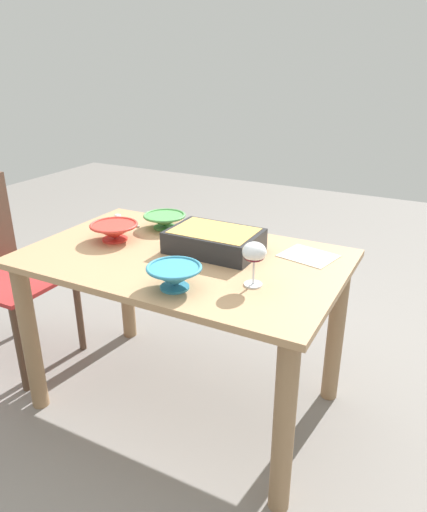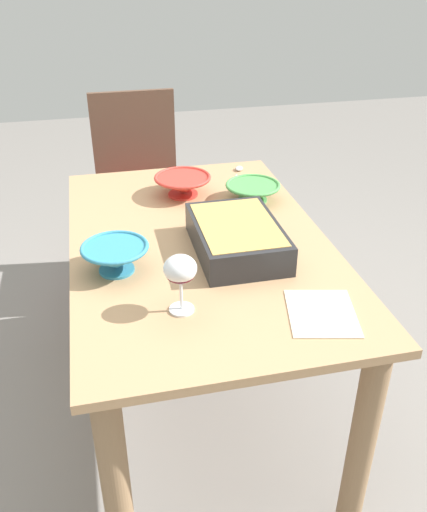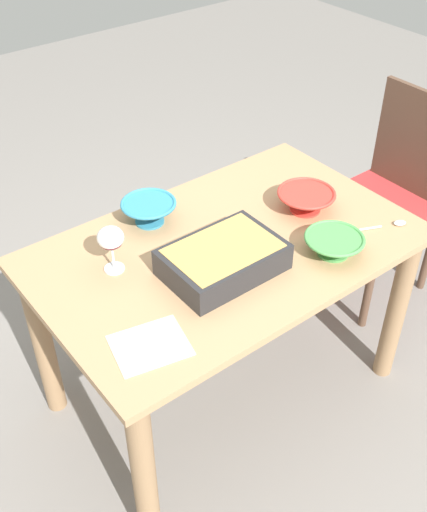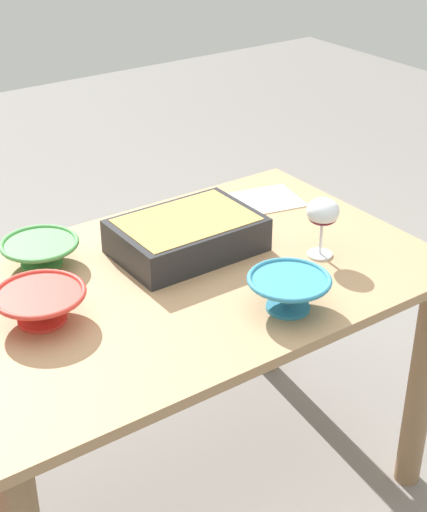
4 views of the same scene
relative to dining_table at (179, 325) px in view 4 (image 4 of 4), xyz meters
The scene contains 8 objects.
ground_plane 0.58m from the dining_table, ahead, with size 8.00×8.00×0.00m, color gray.
dining_table is the anchor object (origin of this frame).
wine_glass 0.46m from the dining_table, 18.38° to the right, with size 0.08×0.08×0.16m.
casserole_dish 0.23m from the dining_table, 46.57° to the left, with size 0.36×0.25×0.09m.
mixing_bowl 0.39m from the dining_table, 134.94° to the left, with size 0.20×0.20×0.07m.
small_bowl 0.40m from the dining_table, behind, with size 0.21×0.21×0.08m.
serving_bowl 0.35m from the dining_table, 64.32° to the right, with size 0.19×0.19×0.08m.
napkin 0.52m from the dining_table, 26.61° to the left, with size 0.20×0.17×0.00m, color beige.
Camera 4 is at (-0.88, -1.40, 1.69)m, focal length 54.91 mm.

